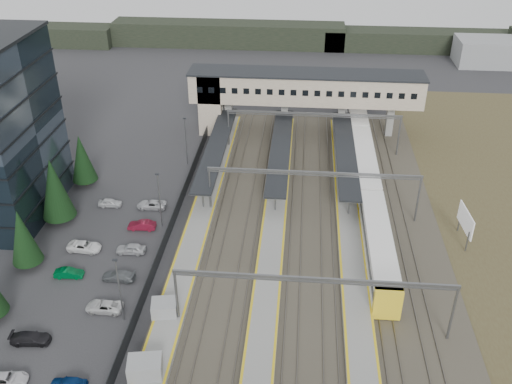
# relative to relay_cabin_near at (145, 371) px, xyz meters

# --- Properties ---
(ground) EXTENTS (220.00, 220.00, 0.00)m
(ground) POSITION_rel_relay_cabin_near_xyz_m (3.49, 15.90, -1.32)
(ground) COLOR #2B2B2D
(ground) RESTS_ON ground
(conifer_row) EXTENTS (4.42, 49.82, 9.50)m
(conifer_row) POSITION_rel_relay_cabin_near_xyz_m (-18.51, 12.03, 3.52)
(conifer_row) COLOR black
(conifer_row) RESTS_ON ground
(car_park) EXTENTS (10.59, 44.64, 1.29)m
(car_park) POSITION_rel_relay_cabin_near_xyz_m (-9.52, 7.76, -0.73)
(car_park) COLOR silver
(car_park) RESTS_ON ground
(lampposts) EXTENTS (0.50, 53.25, 8.07)m
(lampposts) POSITION_rel_relay_cabin_near_xyz_m (-4.51, 17.15, 3.01)
(lampposts) COLOR slate
(lampposts) RESTS_ON ground
(fence) EXTENTS (0.08, 90.00, 2.00)m
(fence) POSITION_rel_relay_cabin_near_xyz_m (-3.01, 20.90, -0.32)
(fence) COLOR #26282B
(fence) RESTS_ON ground
(relay_cabin_near) EXTENTS (3.53, 2.84, 2.64)m
(relay_cabin_near) POSITION_rel_relay_cabin_near_xyz_m (0.00, 0.00, 0.00)
(relay_cabin_near) COLOR gray
(relay_cabin_near) RESTS_ON ground
(relay_cabin_far) EXTENTS (2.97, 2.62, 2.42)m
(relay_cabin_far) POSITION_rel_relay_cabin_near_xyz_m (-0.09, 8.32, -0.11)
(relay_cabin_far) COLOR gray
(relay_cabin_far) RESTS_ON ground
(rail_corridor) EXTENTS (34.00, 90.00, 0.92)m
(rail_corridor) POSITION_rel_relay_cabin_near_xyz_m (12.83, 20.90, -1.03)
(rail_corridor) COLOR #3E3930
(rail_corridor) RESTS_ON ground
(canopies) EXTENTS (23.10, 30.00, 3.28)m
(canopies) POSITION_rel_relay_cabin_near_xyz_m (10.49, 42.90, 2.60)
(canopies) COLOR black
(canopies) RESTS_ON ground
(footbridge) EXTENTS (40.40, 6.40, 11.20)m
(footbridge) POSITION_rel_relay_cabin_near_xyz_m (11.19, 57.90, 6.61)
(footbridge) COLOR tan
(footbridge) RESTS_ON ground
(gantries) EXTENTS (28.40, 62.28, 7.17)m
(gantries) POSITION_rel_relay_cabin_near_xyz_m (15.49, 18.90, 4.68)
(gantries) COLOR slate
(gantries) RESTS_ON ground
(train) EXTENTS (3.03, 63.23, 3.81)m
(train) POSITION_rel_relay_cabin_near_xyz_m (23.49, 41.40, 0.84)
(train) COLOR white
(train) RESTS_ON ground
(billboard) EXTENTS (0.59, 5.50, 4.58)m
(billboard) POSITION_rel_relay_cabin_near_xyz_m (34.88, 25.93, 1.73)
(billboard) COLOR slate
(billboard) RESTS_ON ground
(treeline_far) EXTENTS (170.00, 19.00, 7.00)m
(treeline_far) POSITION_rel_relay_cabin_near_xyz_m (27.30, 108.18, 1.63)
(treeline_far) COLOR black
(treeline_far) RESTS_ON ground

